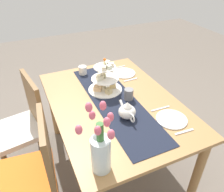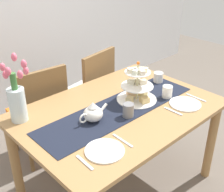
% 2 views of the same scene
% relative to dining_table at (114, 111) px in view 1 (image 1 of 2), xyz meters
% --- Properties ---
extents(ground_plane, '(8.00, 8.00, 0.00)m').
position_rel_dining_table_xyz_m(ground_plane, '(0.00, 0.00, -0.63)').
color(ground_plane, '#6B6056').
extents(dining_table, '(1.42, 0.99, 0.73)m').
position_rel_dining_table_xyz_m(dining_table, '(0.00, 0.00, 0.00)').
color(dining_table, '#A37747').
rests_on(dining_table, ground_plane).
extents(chair_left, '(0.46, 0.46, 0.91)m').
position_rel_dining_table_xyz_m(chair_left, '(-0.23, 0.72, -0.13)').
color(chair_left, brown).
rests_on(chair_left, ground_plane).
extents(chair_right, '(0.48, 0.48, 0.91)m').
position_rel_dining_table_xyz_m(chair_right, '(0.33, 0.73, -0.13)').
color(chair_right, brown).
rests_on(chair_right, ground_plane).
extents(table_runner, '(1.27, 0.34, 0.00)m').
position_rel_dining_table_xyz_m(table_runner, '(0.00, -0.01, 0.11)').
color(table_runner, black).
rests_on(table_runner, dining_table).
extents(tiered_cake_stand, '(0.30, 0.30, 0.30)m').
position_rel_dining_table_xyz_m(tiered_cake_stand, '(0.19, 0.00, 0.20)').
color(tiered_cake_stand, beige).
rests_on(tiered_cake_stand, table_runner).
extents(teapot, '(0.24, 0.13, 0.14)m').
position_rel_dining_table_xyz_m(teapot, '(-0.23, 0.00, 0.16)').
color(teapot, white).
rests_on(teapot, table_runner).
extents(tulip_vase, '(0.24, 0.21, 0.45)m').
position_rel_dining_table_xyz_m(tulip_vase, '(-0.58, 0.35, 0.27)').
color(tulip_vase, silver).
rests_on(tulip_vase, dining_table).
extents(cream_jug, '(0.08, 0.08, 0.08)m').
position_rel_dining_table_xyz_m(cream_jug, '(0.55, 0.09, 0.15)').
color(cream_jug, white).
rests_on(cream_jug, dining_table).
extents(dinner_plate_left, '(0.23, 0.23, 0.01)m').
position_rel_dining_table_xyz_m(dinner_plate_left, '(-0.39, -0.29, 0.11)').
color(dinner_plate_left, white).
rests_on(dinner_plate_left, dining_table).
extents(fork_left, '(0.02, 0.15, 0.01)m').
position_rel_dining_table_xyz_m(fork_left, '(-0.54, -0.29, 0.11)').
color(fork_left, silver).
rests_on(fork_left, dining_table).
extents(knife_left, '(0.02, 0.17, 0.01)m').
position_rel_dining_table_xyz_m(knife_left, '(-0.25, -0.29, 0.11)').
color(knife_left, silver).
rests_on(knife_left, dining_table).
extents(dinner_plate_right, '(0.23, 0.23, 0.01)m').
position_rel_dining_table_xyz_m(dinner_plate_right, '(0.40, -0.29, 0.11)').
color(dinner_plate_right, white).
rests_on(dinner_plate_right, dining_table).
extents(fork_right, '(0.02, 0.15, 0.01)m').
position_rel_dining_table_xyz_m(fork_right, '(0.25, -0.29, 0.11)').
color(fork_right, silver).
rests_on(fork_right, dining_table).
extents(knife_right, '(0.01, 0.17, 0.01)m').
position_rel_dining_table_xyz_m(knife_right, '(0.54, -0.29, 0.11)').
color(knife_right, silver).
rests_on(knife_right, dining_table).
extents(mug_grey, '(0.08, 0.08, 0.09)m').
position_rel_dining_table_xyz_m(mug_grey, '(-0.03, -0.12, 0.16)').
color(mug_grey, slate).
rests_on(mug_grey, table_runner).
extents(mug_white_text, '(0.08, 0.08, 0.09)m').
position_rel_dining_table_xyz_m(mug_white_text, '(0.39, -0.13, 0.15)').
color(mug_white_text, white).
rests_on(mug_white_text, dining_table).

